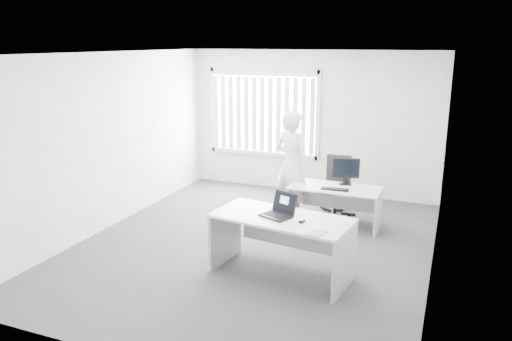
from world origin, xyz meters
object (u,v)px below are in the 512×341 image
at_px(person, 292,165).
at_px(laptop, 276,206).
at_px(monitor, 346,171).
at_px(desk_far, 334,198).
at_px(office_chair, 336,196).
at_px(desk_near, 281,233).

relative_size(person, laptop, 4.95).
bearing_deg(monitor, desk_far, -134.37).
bearing_deg(monitor, office_chair, 106.42).
height_order(desk_near, monitor, monitor).
xyz_separation_m(desk_far, monitor, (0.12, 0.21, 0.41)).
distance_m(desk_far, monitor, 0.48).
bearing_deg(desk_near, desk_far, 91.60).
bearing_deg(person, desk_near, 126.90).
bearing_deg(monitor, person, 169.34).
xyz_separation_m(desk_far, person, (-0.78, 0.15, 0.45)).
bearing_deg(desk_near, office_chair, 95.26).
bearing_deg(office_chair, person, -149.69).
bearing_deg(office_chair, laptop, -96.31).
distance_m(laptop, monitor, 2.31).
height_order(desk_near, desk_far, desk_near).
bearing_deg(laptop, office_chair, 110.05).
relative_size(desk_far, laptop, 3.88).
distance_m(desk_near, person, 2.27).
xyz_separation_m(office_chair, monitor, (0.22, -0.37, 0.57)).
xyz_separation_m(desk_far, office_chair, (-0.10, 0.59, -0.16)).
xyz_separation_m(desk_near, office_chair, (0.12, 2.60, -0.26)).
xyz_separation_m(desk_near, desk_far, (0.22, 2.02, -0.10)).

